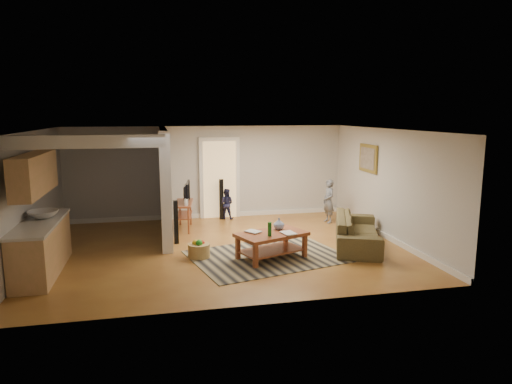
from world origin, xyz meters
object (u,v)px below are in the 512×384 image
coffee_table (272,238)px  child (328,222)px  toy_basket (199,250)px  sofa (357,246)px  toddler (226,219)px  speaker_right (221,199)px  tv_console (184,205)px  speaker_left (176,222)px

coffee_table → child: (2.19, 2.59, -0.41)m
coffee_table → toy_basket: size_ratio=3.52×
sofa → toddler: bearing=59.1°
sofa → speaker_right: 4.06m
tv_console → toy_basket: tv_console is taller
speaker_right → toy_basket: bearing=-106.2°
speaker_left → toy_basket: (0.40, -1.11, -0.33)m
sofa → child: (0.17, 2.16, 0.00)m
child → speaker_right: bearing=-116.8°
tv_console → speaker_right: (1.04, 0.90, -0.07)m
speaker_right → toddler: bearing=-0.5°
toy_basket → toddler: size_ratio=0.52×
toy_basket → coffee_table: bearing=-13.1°
speaker_right → child: (2.70, -0.97, -0.55)m
coffee_table → toy_basket: (-1.41, 0.33, -0.25)m
tv_console → speaker_right: bearing=48.2°
speaker_right → child: bearing=-20.3°
speaker_right → toddler: 0.56m
speaker_left → child: bearing=10.6°
coffee_table → speaker_left: 2.31m
coffee_table → sofa: bearing=12.1°
coffee_table → toddler: 3.61m
sofa → tv_console: bearing=79.7°
sofa → speaker_left: 3.99m
toy_basket → sofa: bearing=1.7°
toy_basket → toddler: (1.04, 3.23, -0.16)m
tv_console → speaker_right: 1.38m
speaker_right → speaker_left: bearing=-122.0°
child → toddler: 2.74m
coffee_table → child: bearing=49.9°
coffee_table → speaker_left: (-1.81, 1.44, 0.08)m
speaker_left → speaker_right: size_ratio=0.88×
speaker_left → child: speaker_left is taller
speaker_right → coffee_table: bearing=-82.4°
sofa → child: 2.17m
sofa → coffee_table: bearing=123.8°
sofa → toy_basket: bearing=113.4°
sofa → speaker_left: bearing=97.0°
child → coffee_table: bearing=-47.1°
sofa → toddler: (-2.39, 3.13, 0.00)m
toy_basket → speaker_left: bearing=109.9°
sofa → speaker_right: speaker_right is taller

